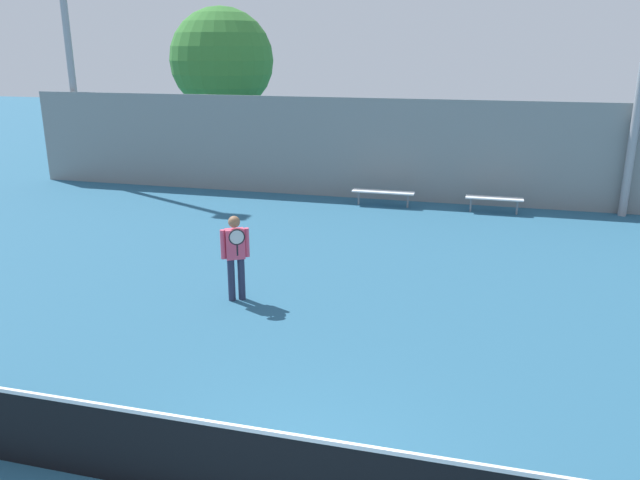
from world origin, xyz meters
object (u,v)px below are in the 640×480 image
object	(u,v)px
tennis_net	(286,474)
tennis_player	(235,253)
tree_green_broad	(222,61)
bench_courtside_near	(383,193)
bench_adjacent_court	(494,199)

from	to	relation	value
tennis_net	tennis_player	world-z (taller)	tennis_player
tennis_player	tree_green_broad	size ratio (longest dim) A/B	0.26
bench_courtside_near	tree_green_broad	bearing A→B (deg)	140.07
tennis_net	bench_adjacent_court	distance (m)	13.96
bench_courtside_near	bench_adjacent_court	size ratio (longest dim) A/B	1.16
tennis_player	tree_green_broad	xyz separation A→B (m)	(-6.73, 15.29, 3.28)
tennis_player	tree_green_broad	world-z (taller)	tree_green_broad
tennis_net	tennis_player	bearing A→B (deg)	116.99
tennis_player	bench_adjacent_court	world-z (taller)	tennis_player
tree_green_broad	bench_courtside_near	bearing A→B (deg)	-39.93
tree_green_broad	tennis_net	bearing A→B (deg)	-65.37
tennis_player	bench_adjacent_court	distance (m)	9.72
tennis_net	bench_courtside_near	world-z (taller)	tennis_net
bench_courtside_near	bench_adjacent_court	xyz separation A→B (m)	(3.38, 0.00, -0.00)
tree_green_broad	bench_adjacent_court	bearing A→B (deg)	-30.72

